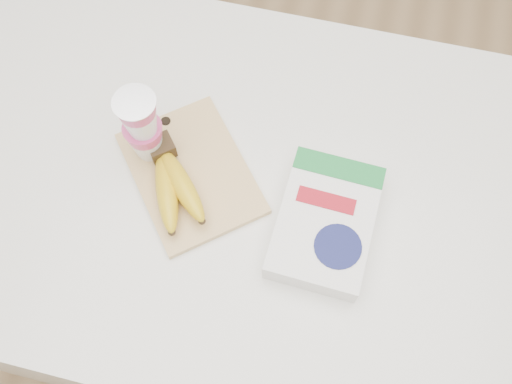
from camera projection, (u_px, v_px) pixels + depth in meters
The scene contains 6 objects.
room at pixel (187, 42), 0.75m from camera, with size 4.00×4.00×4.00m.
table at pixel (223, 251), 1.54m from camera, with size 1.28×0.85×0.96m, color white.
cutting_board at pixel (191, 173), 1.10m from camera, with size 0.21×0.28×0.01m, color #E1C97B.
bananas at pixel (173, 183), 1.06m from camera, with size 0.17×0.20×0.06m.
yogurt_stack at pixel (142, 126), 1.03m from camera, with size 0.08×0.08×0.18m.
cereal_box at pixel (325, 222), 1.04m from camera, with size 0.18×0.26×0.06m.
Camera 1 is at (0.20, -0.45, 1.95)m, focal length 40.00 mm.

